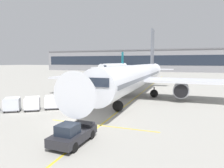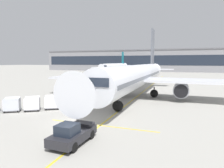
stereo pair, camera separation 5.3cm
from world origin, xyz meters
The scene contains 17 objects.
ground_plane centered at (0.00, 0.00, 0.00)m, with size 600.00×600.00×0.00m, color #9E9B93.
parked_airplane centered at (3.49, 17.27, 3.89)m, with size 34.48×45.13×15.16m.
belt_loader centered at (-1.31, 8.82, 0.91)m, with size 4.88×4.07×3.34m.
baggage_cart_lead centered at (-3.55, 5.53, 1.00)m, with size 2.71×2.44×1.91m.
baggage_cart_second centered at (-5.80, 4.42, 1.00)m, with size 2.71×2.44×1.91m.
baggage_cart_third centered at (-7.72, 2.69, 1.00)m, with size 2.71×2.44×1.91m.
baggage_cart_fourth centered at (-9.89, 1.40, 1.00)m, with size 2.71×2.44×1.91m.
pushback_tug centered at (3.03, -4.88, 0.83)m, with size 2.29×4.49×1.83m.
ground_crew_by_loader centered at (-3.14, 8.27, 1.00)m, with size 0.36×0.54×1.74m.
ground_crew_by_carts centered at (-0.79, 7.71, 1.00)m, with size 0.29×0.57×1.74m.
ground_crew_marshaller centered at (-1.34, 5.09, 1.00)m, with size 0.46×0.42×1.74m.
safety_cone_engine_keepout centered at (-3.56, 13.22, 0.37)m, with size 0.67×0.67×0.75m.
safety_cone_wingtip centered at (-3.53, 13.52, 0.31)m, with size 0.57×0.57×0.65m.
apron_guidance_line_lead_in centered at (3.38, 16.49, 0.00)m, with size 0.20×110.00×0.01m.
apron_guidance_line_stop_bar centered at (3.47, 0.02, 0.00)m, with size 12.00×0.20×0.01m.
terminal_building centered at (-12.20, 118.53, 7.34)m, with size 149.77×15.65×14.79m.
distant_airplane centered at (-24.19, 85.98, 3.68)m, with size 27.25×36.46×12.60m.
Camera 2 is at (11.11, -18.16, 6.62)m, focal length 31.34 mm.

